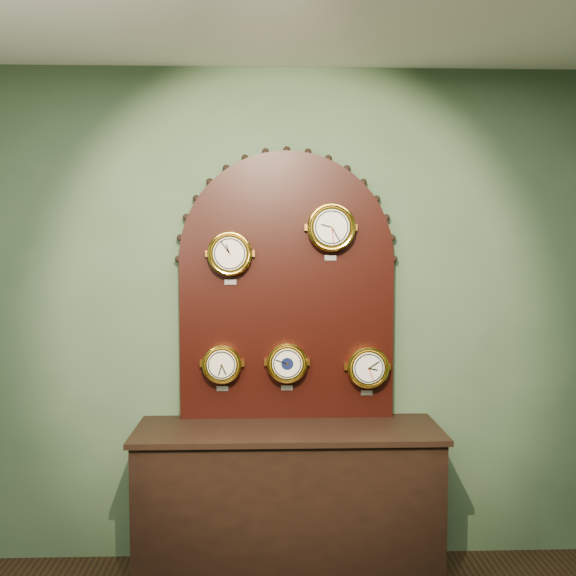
{
  "coord_description": "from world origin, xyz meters",
  "views": [
    {
      "loc": [
        -0.11,
        -1.2,
        1.81
      ],
      "look_at": [
        0.0,
        2.25,
        1.58
      ],
      "focal_mm": 40.61,
      "sensor_mm": 36.0,
      "label": 1
    }
  ],
  "objects_px": {
    "shop_counter": "(288,506)",
    "tide_clock": "(368,367)",
    "hygrometer": "(222,364)",
    "roman_clock": "(230,254)",
    "arabic_clock": "(331,227)",
    "display_board": "(287,277)",
    "barometer": "(287,363)"
  },
  "relations": [
    {
      "from": "display_board",
      "to": "shop_counter",
      "type": "bearing_deg",
      "value": -90.0
    },
    {
      "from": "arabic_clock",
      "to": "barometer",
      "type": "distance_m",
      "value": 0.79
    },
    {
      "from": "display_board",
      "to": "roman_clock",
      "type": "distance_m",
      "value": 0.35
    },
    {
      "from": "arabic_clock",
      "to": "hygrometer",
      "type": "height_order",
      "value": "arabic_clock"
    },
    {
      "from": "shop_counter",
      "to": "tide_clock",
      "type": "bearing_deg",
      "value": 18.72
    },
    {
      "from": "roman_clock",
      "to": "arabic_clock",
      "type": "height_order",
      "value": "arabic_clock"
    },
    {
      "from": "arabic_clock",
      "to": "hygrometer",
      "type": "relative_size",
      "value": 1.17
    },
    {
      "from": "display_board",
      "to": "hygrometer",
      "type": "height_order",
      "value": "display_board"
    },
    {
      "from": "shop_counter",
      "to": "barometer",
      "type": "xyz_separation_m",
      "value": [
        -0.0,
        0.15,
        0.75
      ]
    },
    {
      "from": "hygrometer",
      "to": "tide_clock",
      "type": "relative_size",
      "value": 0.94
    },
    {
      "from": "shop_counter",
      "to": "tide_clock",
      "type": "xyz_separation_m",
      "value": [
        0.45,
        0.15,
        0.73
      ]
    },
    {
      "from": "roman_clock",
      "to": "hygrometer",
      "type": "relative_size",
      "value": 1.1
    },
    {
      "from": "arabic_clock",
      "to": "tide_clock",
      "type": "distance_m",
      "value": 0.81
    },
    {
      "from": "hygrometer",
      "to": "tide_clock",
      "type": "height_order",
      "value": "hygrometer"
    },
    {
      "from": "hygrometer",
      "to": "tide_clock",
      "type": "bearing_deg",
      "value": -0.03
    },
    {
      "from": "arabic_clock",
      "to": "tide_clock",
      "type": "bearing_deg",
      "value": 0.21
    },
    {
      "from": "roman_clock",
      "to": "display_board",
      "type": "bearing_deg",
      "value": 12.02
    },
    {
      "from": "display_board",
      "to": "tide_clock",
      "type": "distance_m",
      "value": 0.68
    },
    {
      "from": "barometer",
      "to": "tide_clock",
      "type": "distance_m",
      "value": 0.45
    },
    {
      "from": "display_board",
      "to": "hygrometer",
      "type": "relative_size",
      "value": 5.7
    },
    {
      "from": "shop_counter",
      "to": "hygrometer",
      "type": "xyz_separation_m",
      "value": [
        -0.36,
        0.15,
        0.75
      ]
    },
    {
      "from": "display_board",
      "to": "tide_clock",
      "type": "height_order",
      "value": "display_board"
    },
    {
      "from": "hygrometer",
      "to": "barometer",
      "type": "distance_m",
      "value": 0.36
    },
    {
      "from": "shop_counter",
      "to": "display_board",
      "type": "xyz_separation_m",
      "value": [
        0.0,
        0.22,
        1.23
      ]
    },
    {
      "from": "shop_counter",
      "to": "arabic_clock",
      "type": "xyz_separation_m",
      "value": [
        0.24,
        0.15,
        1.5
      ]
    },
    {
      "from": "shop_counter",
      "to": "display_board",
      "type": "bearing_deg",
      "value": 90.0
    },
    {
      "from": "shop_counter",
      "to": "display_board",
      "type": "height_order",
      "value": "display_board"
    },
    {
      "from": "shop_counter",
      "to": "hygrometer",
      "type": "relative_size",
      "value": 5.96
    },
    {
      "from": "roman_clock",
      "to": "barometer",
      "type": "height_order",
      "value": "roman_clock"
    },
    {
      "from": "shop_counter",
      "to": "barometer",
      "type": "bearing_deg",
      "value": 90.22
    },
    {
      "from": "roman_clock",
      "to": "tide_clock",
      "type": "height_order",
      "value": "roman_clock"
    },
    {
      "from": "roman_clock",
      "to": "arabic_clock",
      "type": "distance_m",
      "value": 0.58
    }
  ]
}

